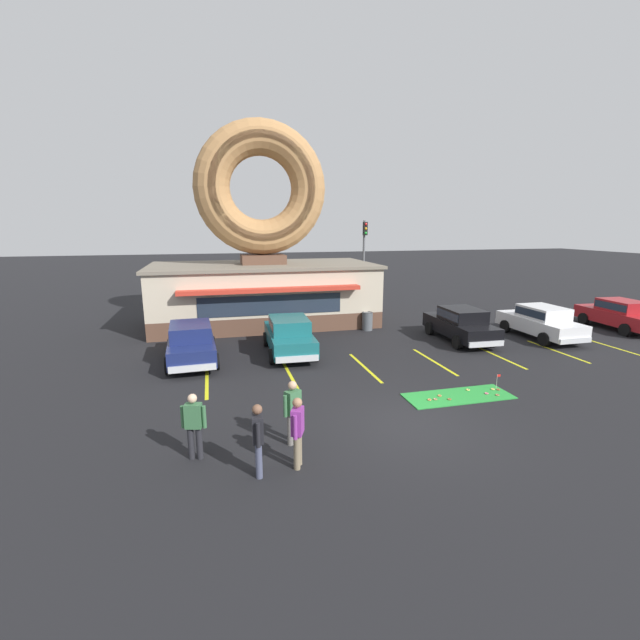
{
  "coord_description": "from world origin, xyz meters",
  "views": [
    {
      "loc": [
        -5.15,
        -10.04,
        5.41
      ],
      "look_at": [
        -1.32,
        5.0,
        2.0
      ],
      "focal_mm": 24.0,
      "sensor_mm": 36.0,
      "label": 1
    }
  ],
  "objects_px": {
    "putting_flag_pin": "(498,378)",
    "pedestrian_clipboard_woman": "(298,429)",
    "car_red": "(620,313)",
    "car_navy": "(191,341)",
    "car_black": "(461,323)",
    "traffic_light_pole": "(364,251)",
    "pedestrian_blue_sweater_man": "(293,409)",
    "car_white": "(541,321)",
    "car_teal": "(289,334)",
    "pedestrian_leather_jacket_man": "(258,437)",
    "pedestrian_hooded_kid": "(194,423)",
    "golf_ball": "(434,399)",
    "trash_bin": "(367,321)"
  },
  "relations": [
    {
      "from": "golf_ball",
      "to": "trash_bin",
      "type": "bearing_deg",
      "value": 82.5
    },
    {
      "from": "car_black",
      "to": "putting_flag_pin",
      "type": "bearing_deg",
      "value": -111.28
    },
    {
      "from": "car_black",
      "to": "pedestrian_blue_sweater_man",
      "type": "bearing_deg",
      "value": -140.88
    },
    {
      "from": "car_black",
      "to": "traffic_light_pole",
      "type": "xyz_separation_m",
      "value": [
        -1.01,
        10.86,
        2.84
      ]
    },
    {
      "from": "pedestrian_leather_jacket_man",
      "to": "traffic_light_pole",
      "type": "height_order",
      "value": "traffic_light_pole"
    },
    {
      "from": "car_teal",
      "to": "golf_ball",
      "type": "bearing_deg",
      "value": -60.4
    },
    {
      "from": "car_teal",
      "to": "pedestrian_leather_jacket_man",
      "type": "bearing_deg",
      "value": -104.39
    },
    {
      "from": "car_teal",
      "to": "pedestrian_blue_sweater_man",
      "type": "height_order",
      "value": "pedestrian_blue_sweater_man"
    },
    {
      "from": "pedestrian_clipboard_woman",
      "to": "traffic_light_pole",
      "type": "xyz_separation_m",
      "value": [
        8.76,
        19.81,
        2.77
      ]
    },
    {
      "from": "car_white",
      "to": "pedestrian_leather_jacket_man",
      "type": "relative_size",
      "value": 2.72
    },
    {
      "from": "golf_ball",
      "to": "pedestrian_blue_sweater_man",
      "type": "bearing_deg",
      "value": -162.01
    },
    {
      "from": "putting_flag_pin",
      "to": "car_black",
      "type": "xyz_separation_m",
      "value": [
        2.36,
        6.05,
        0.43
      ]
    },
    {
      "from": "car_white",
      "to": "traffic_light_pole",
      "type": "height_order",
      "value": "traffic_light_pole"
    },
    {
      "from": "pedestrian_hooded_kid",
      "to": "pedestrian_clipboard_woman",
      "type": "relative_size",
      "value": 0.97
    },
    {
      "from": "car_teal",
      "to": "pedestrian_hooded_kid",
      "type": "height_order",
      "value": "pedestrian_hooded_kid"
    },
    {
      "from": "car_red",
      "to": "car_teal",
      "type": "xyz_separation_m",
      "value": [
        -17.88,
        -0.02,
        0.0
      ]
    },
    {
      "from": "golf_ball",
      "to": "car_teal",
      "type": "xyz_separation_m",
      "value": [
        -3.54,
        6.23,
        0.82
      ]
    },
    {
      "from": "car_white",
      "to": "car_navy",
      "type": "height_order",
      "value": "same"
    },
    {
      "from": "car_black",
      "to": "car_navy",
      "type": "xyz_separation_m",
      "value": [
        -12.41,
        -0.22,
        0.0
      ]
    },
    {
      "from": "pedestrian_blue_sweater_man",
      "to": "traffic_light_pole",
      "type": "xyz_separation_m",
      "value": [
        8.67,
        18.72,
        2.78
      ]
    },
    {
      "from": "golf_ball",
      "to": "pedestrian_blue_sweater_man",
      "type": "height_order",
      "value": "pedestrian_blue_sweater_man"
    },
    {
      "from": "putting_flag_pin",
      "to": "pedestrian_clipboard_woman",
      "type": "xyz_separation_m",
      "value": [
        -7.41,
        -2.91,
        0.5
      ]
    },
    {
      "from": "car_white",
      "to": "traffic_light_pole",
      "type": "bearing_deg",
      "value": 114.29
    },
    {
      "from": "traffic_light_pole",
      "to": "car_black",
      "type": "bearing_deg",
      "value": -84.71
    },
    {
      "from": "putting_flag_pin",
      "to": "car_black",
      "type": "bearing_deg",
      "value": 68.72
    },
    {
      "from": "car_navy",
      "to": "pedestrian_blue_sweater_man",
      "type": "xyz_separation_m",
      "value": [
        2.73,
        -7.65,
        0.06
      ]
    },
    {
      "from": "pedestrian_blue_sweater_man",
      "to": "traffic_light_pole",
      "type": "distance_m",
      "value": 20.82
    },
    {
      "from": "car_white",
      "to": "car_teal",
      "type": "distance_m",
      "value": 12.48
    },
    {
      "from": "golf_ball",
      "to": "car_red",
      "type": "height_order",
      "value": "car_red"
    },
    {
      "from": "car_red",
      "to": "car_navy",
      "type": "bearing_deg",
      "value": -179.54
    },
    {
      "from": "car_red",
      "to": "pedestrian_leather_jacket_man",
      "type": "relative_size",
      "value": 2.78
    },
    {
      "from": "car_red",
      "to": "pedestrian_leather_jacket_man",
      "type": "distance_m",
      "value": 22.13
    },
    {
      "from": "pedestrian_clipboard_woman",
      "to": "car_black",
      "type": "bearing_deg",
      "value": 42.52
    },
    {
      "from": "car_white",
      "to": "car_red",
      "type": "distance_m",
      "value": 5.42
    },
    {
      "from": "car_teal",
      "to": "car_white",
      "type": "bearing_deg",
      "value": -2.0
    },
    {
      "from": "pedestrian_leather_jacket_man",
      "to": "pedestrian_clipboard_woman",
      "type": "distance_m",
      "value": 0.91
    },
    {
      "from": "car_red",
      "to": "car_navy",
      "type": "height_order",
      "value": "same"
    },
    {
      "from": "trash_bin",
      "to": "pedestrian_clipboard_woman",
      "type": "bearing_deg",
      "value": -117.12
    },
    {
      "from": "putting_flag_pin",
      "to": "car_navy",
      "type": "xyz_separation_m",
      "value": [
        -10.05,
        5.83,
        0.43
      ]
    },
    {
      "from": "putting_flag_pin",
      "to": "car_red",
      "type": "bearing_deg",
      "value": 26.82
    },
    {
      "from": "car_white",
      "to": "pedestrian_hooded_kid",
      "type": "relative_size",
      "value": 2.79
    },
    {
      "from": "car_black",
      "to": "traffic_light_pole",
      "type": "distance_m",
      "value": 11.27
    },
    {
      "from": "car_black",
      "to": "pedestrian_hooded_kid",
      "type": "distance_m",
      "value": 14.47
    },
    {
      "from": "car_navy",
      "to": "car_teal",
      "type": "distance_m",
      "value": 4.05
    },
    {
      "from": "putting_flag_pin",
      "to": "traffic_light_pole",
      "type": "relative_size",
      "value": 0.09
    },
    {
      "from": "putting_flag_pin",
      "to": "car_teal",
      "type": "distance_m",
      "value": 8.48
    },
    {
      "from": "car_navy",
      "to": "pedestrian_leather_jacket_man",
      "type": "bearing_deg",
      "value": -78.92
    },
    {
      "from": "pedestrian_clipboard_woman",
      "to": "trash_bin",
      "type": "relative_size",
      "value": 1.73
    },
    {
      "from": "car_white",
      "to": "car_red",
      "type": "bearing_deg",
      "value": 4.86
    },
    {
      "from": "traffic_light_pole",
      "to": "car_red",
      "type": "bearing_deg",
      "value": -45.99
    }
  ]
}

